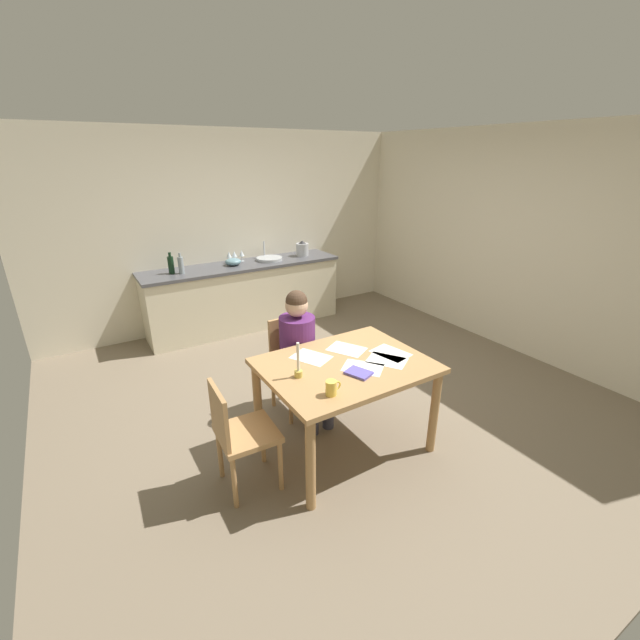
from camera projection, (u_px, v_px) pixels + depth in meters
ground_plane at (333, 400)px, 4.15m from camera, size 5.20×5.20×0.04m
wall_back at (231, 230)px, 5.71m from camera, size 5.20×0.12×2.60m
wall_right at (516, 242)px, 4.93m from camera, size 0.12×5.20×2.60m
kitchen_counter at (245, 295)px, 5.74m from camera, size 2.69×0.64×0.90m
dining_table at (345, 375)px, 3.24m from camera, size 1.26×0.98×0.77m
chair_at_table at (293, 360)px, 3.84m from camera, size 0.41×0.41×0.88m
person_seated at (301, 348)px, 3.66m from camera, size 0.33×0.60×1.19m
chair_side_empty at (239, 432)px, 2.88m from camera, size 0.42×0.42×0.85m
coffee_mug at (332, 388)px, 2.76m from camera, size 0.12×0.08×0.10m
candlestick at (298, 367)px, 2.98m from camera, size 0.06×0.06×0.27m
book_magazine at (359, 373)px, 3.04m from camera, size 0.19×0.22×0.02m
paper_letter at (391, 353)px, 3.36m from camera, size 0.27×0.33×0.00m
paper_bill at (347, 349)px, 3.43m from camera, size 0.33×0.36×0.00m
paper_envelope at (311, 357)px, 3.29m from camera, size 0.32×0.36×0.00m
paper_receipt at (363, 368)px, 3.13m from camera, size 0.35×0.36×0.00m
paper_notice at (387, 360)px, 3.24m from camera, size 0.34×0.36×0.00m
sink_unit at (269, 259)px, 5.76m from camera, size 0.36×0.36×0.24m
bottle_oil at (171, 265)px, 5.09m from camera, size 0.07×0.07×0.26m
bottle_vinegar at (181, 265)px, 5.08m from camera, size 0.07×0.07×0.26m
mixing_bowl at (233, 262)px, 5.49m from camera, size 0.21×0.21×0.09m
stovetop_kettle at (302, 249)px, 5.99m from camera, size 0.18×0.18×0.22m
wine_glass_near_sink at (242, 253)px, 5.68m from camera, size 0.07×0.07×0.15m
wine_glass_by_kettle at (234, 254)px, 5.63m from camera, size 0.07×0.07×0.15m
wine_glass_back_left at (229, 255)px, 5.59m from camera, size 0.07×0.07×0.15m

